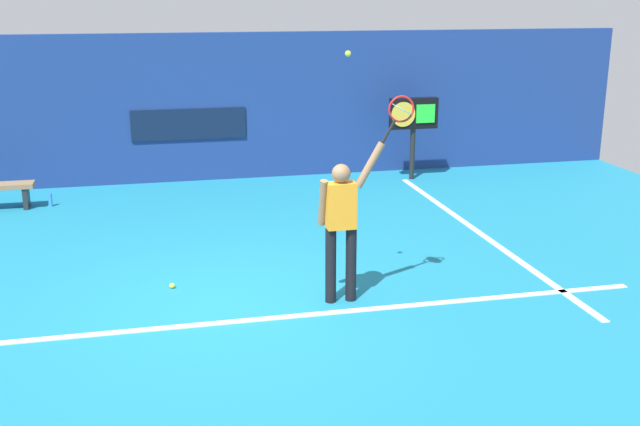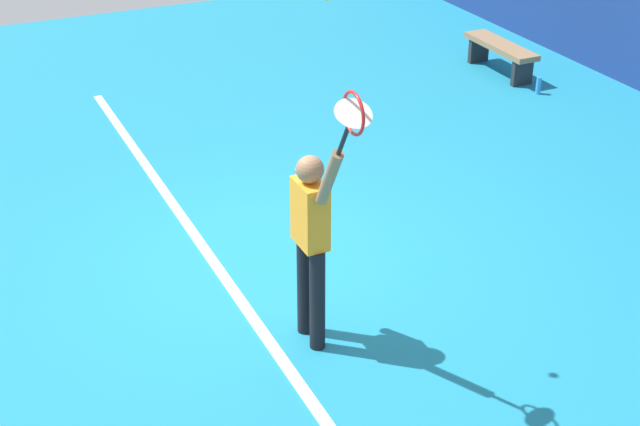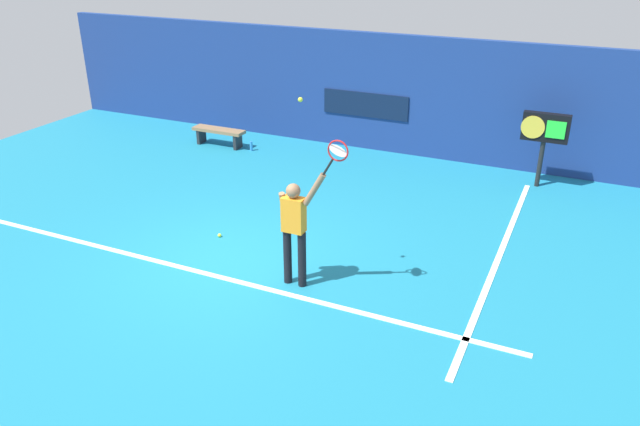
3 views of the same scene
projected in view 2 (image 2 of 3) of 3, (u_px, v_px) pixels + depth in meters
ground_plane at (273, 257)px, 8.93m from camera, size 18.00×18.00×0.00m
court_baseline at (219, 270)px, 8.72m from camera, size 10.00×0.10×0.01m
tennis_player at (311, 235)px, 7.28m from camera, size 0.77×0.31×1.94m
tennis_racket at (352, 117)px, 6.14m from camera, size 0.45×0.27×0.61m
court_bench at (501, 51)px, 13.40m from camera, size 1.40×0.36×0.45m
water_bottle at (538, 86)px, 12.75m from camera, size 0.07×0.07×0.24m
spare_ball at (308, 214)px, 9.64m from camera, size 0.07×0.07×0.07m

